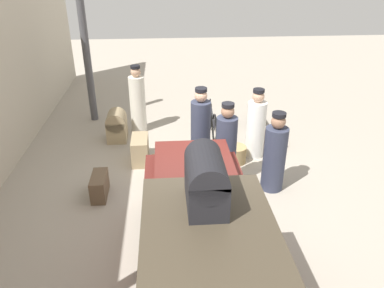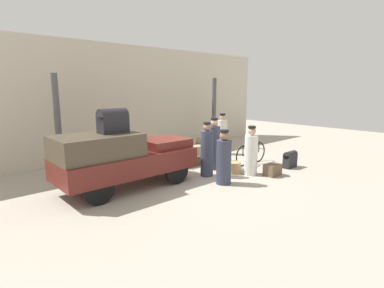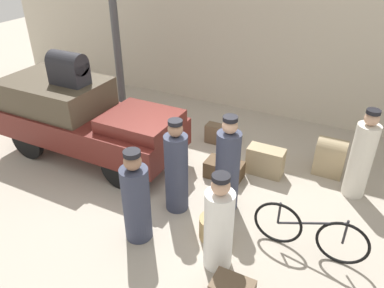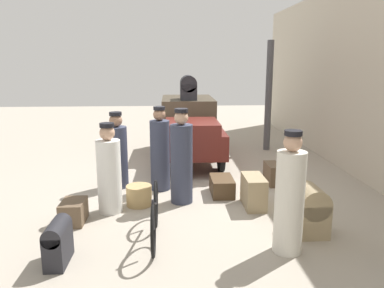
# 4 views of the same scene
# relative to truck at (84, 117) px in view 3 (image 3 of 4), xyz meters

# --- Properties ---
(ground_plane) EXTENTS (30.00, 30.00, 0.00)m
(ground_plane) POSITION_rel_truck_xyz_m (2.37, -0.26, -0.90)
(ground_plane) COLOR #A89E8E
(station_building_facade) EXTENTS (16.00, 0.15, 4.50)m
(station_building_facade) POSITION_rel_truck_xyz_m (2.37, 3.81, 1.35)
(station_building_facade) COLOR beige
(station_building_facade) RESTS_ON ground
(canopy_pillar_left) EXTENTS (0.20, 0.20, 3.23)m
(canopy_pillar_left) POSITION_rel_truck_xyz_m (-0.84, 2.41, 0.71)
(canopy_pillar_left) COLOR #4C4C51
(canopy_pillar_left) RESTS_ON ground
(truck) EXTENTS (3.89, 1.58, 1.60)m
(truck) POSITION_rel_truck_xyz_m (0.00, 0.00, 0.00)
(truck) COLOR black
(truck) RESTS_ON ground
(bicycle) EXTENTS (1.72, 0.04, 0.81)m
(bicycle) POSITION_rel_truck_xyz_m (4.89, -0.75, -0.51)
(bicycle) COLOR black
(bicycle) RESTS_ON ground
(wicker_basket) EXTENTS (0.47, 0.47, 0.38)m
(wicker_basket) POSITION_rel_truck_xyz_m (3.49, -1.10, -0.71)
(wicker_basket) COLOR tan
(wicker_basket) RESTS_ON ground
(porter_standing_middle) EXTENTS (0.43, 0.43, 1.61)m
(porter_standing_middle) POSITION_rel_truck_xyz_m (2.41, -1.63, -0.18)
(porter_standing_middle) COLOR #33384C
(porter_standing_middle) RESTS_ON ground
(porter_lifting_near_truck) EXTENTS (0.41, 0.41, 1.78)m
(porter_lifting_near_truck) POSITION_rel_truck_xyz_m (3.37, -0.30, -0.09)
(porter_lifting_near_truck) COLOR #33384C
(porter_lifting_near_truck) RESTS_ON ground
(conductor_in_dark_uniform) EXTENTS (0.40, 0.40, 1.73)m
(conductor_in_dark_uniform) POSITION_rel_truck_xyz_m (5.36, 1.11, -0.11)
(conductor_in_dark_uniform) COLOR silver
(conductor_in_dark_uniform) RESTS_ON ground
(porter_with_bicycle) EXTENTS (0.40, 0.40, 1.74)m
(porter_with_bicycle) POSITION_rel_truck_xyz_m (2.61, -0.72, -0.11)
(porter_with_bicycle) COLOR #33384C
(porter_with_bicycle) RESTS_ON ground
(porter_carrying_trunk) EXTENTS (0.42, 0.42, 1.59)m
(porter_carrying_trunk) POSITION_rel_truck_xyz_m (3.76, -1.58, -0.18)
(porter_carrying_trunk) COLOR white
(porter_carrying_trunk) RESTS_ON ground
(suitcase_small_leather) EXTENTS (0.72, 0.36, 0.58)m
(suitcase_small_leather) POSITION_rel_truck_xyz_m (3.68, 1.01, -0.62)
(suitcase_small_leather) COLOR #9E8966
(suitcase_small_leather) RESTS_ON ground
(trunk_large_brown) EXTENTS (0.65, 0.28, 0.44)m
(trunk_large_brown) POSITION_rel_truck_xyz_m (2.39, 1.72, -0.68)
(trunk_large_brown) COLOR brown
(trunk_large_brown) RESTS_ON ground
(trunk_barrel_dark) EXTENTS (0.57, 0.47, 0.77)m
(trunk_barrel_dark) POSITION_rel_truck_xyz_m (4.82, 1.63, -0.51)
(trunk_barrel_dark) COLOR #9E8966
(trunk_barrel_dark) RESTS_ON ground
(suitcase_black_upright) EXTENTS (0.74, 0.44, 0.34)m
(suitcase_black_upright) POSITION_rel_truck_xyz_m (3.00, 0.52, -0.73)
(suitcase_black_upright) COLOR #4C3823
(suitcase_black_upright) RESTS_ON ground
(trunk_on_truck_roof) EXTENTS (0.75, 0.43, 0.65)m
(trunk_on_truck_roof) POSITION_rel_truck_xyz_m (-0.21, 0.00, 1.02)
(trunk_on_truck_roof) COLOR #232328
(trunk_on_truck_roof) RESTS_ON truck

